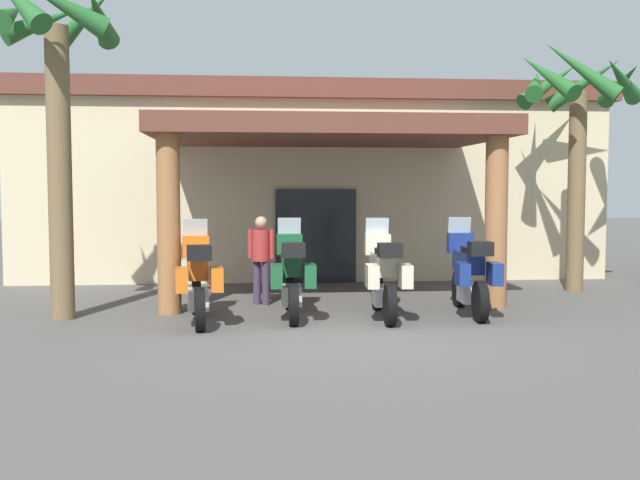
{
  "coord_description": "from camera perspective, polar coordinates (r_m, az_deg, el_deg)",
  "views": [
    {
      "loc": [
        -1.45,
        -10.45,
        2.12
      ],
      "look_at": [
        -0.22,
        2.6,
        1.2
      ],
      "focal_mm": 41.44,
      "sensor_mm": 36.0,
      "label": 1
    }
  ],
  "objects": [
    {
      "name": "motorcycle_orange",
      "position": [
        11.8,
        -9.42,
        -2.96
      ],
      "size": [
        0.75,
        2.21,
        1.61
      ],
      "rotation": [
        0.0,
        0.0,
        1.68
      ],
      "color": "black",
      "rests_on": "ground_plane"
    },
    {
      "name": "motel_building",
      "position": [
        19.06,
        -1.02,
        4.62
      ],
      "size": [
        14.03,
        9.89,
        4.55
      ],
      "rotation": [
        0.0,
        0.0,
        0.0
      ],
      "color": "beige",
      "rests_on": "ground_plane"
    },
    {
      "name": "palm_tree_roadside",
      "position": [
        12.71,
        -19.73,
        11.81
      ],
      "size": [
        2.01,
        2.18,
        5.51
      ],
      "color": "brown",
      "rests_on": "ground_plane"
    },
    {
      "name": "ground_plane",
      "position": [
        10.77,
        2.51,
        -7.35
      ],
      "size": [
        80.0,
        80.0,
        0.0
      ],
      "primitive_type": "plane",
      "color": "#514F4C"
    },
    {
      "name": "motorcycle_green",
      "position": [
        12.11,
        -2.22,
        -2.73
      ],
      "size": [
        0.71,
        2.21,
        1.61
      ],
      "rotation": [
        0.0,
        0.0,
        1.56
      ],
      "color": "black",
      "rests_on": "ground_plane"
    },
    {
      "name": "motorcycle_blue",
      "position": [
        12.63,
        11.5,
        -2.53
      ],
      "size": [
        0.73,
        2.21,
        1.61
      ],
      "rotation": [
        0.0,
        0.0,
        1.5
      ],
      "color": "black",
      "rests_on": "ground_plane"
    },
    {
      "name": "palm_tree_near_portico",
      "position": [
        16.08,
        19.22,
        9.6
      ],
      "size": [
        2.6,
        2.62,
        5.06
      ],
      "color": "brown",
      "rests_on": "ground_plane"
    },
    {
      "name": "pedestrian",
      "position": [
        13.45,
        -4.56,
        -1.08
      ],
      "size": [
        0.48,
        0.32,
        1.61
      ],
      "rotation": [
        0.0,
        0.0,
        4.22
      ],
      "color": "#3F334C",
      "rests_on": "ground_plane"
    },
    {
      "name": "motorcycle_cream",
      "position": [
        12.11,
        4.93,
        -2.74
      ],
      "size": [
        0.72,
        2.21,
        1.61
      ],
      "rotation": [
        0.0,
        0.0,
        1.53
      ],
      "color": "black",
      "rests_on": "ground_plane"
    }
  ]
}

